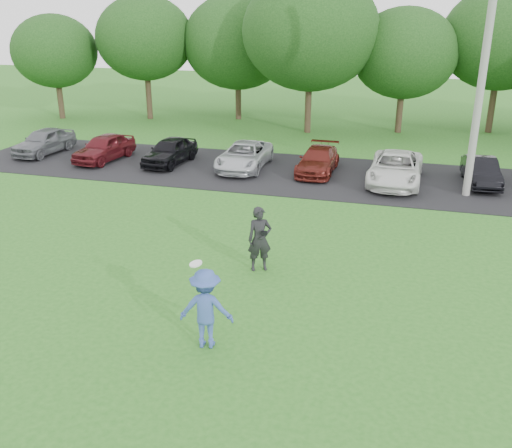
% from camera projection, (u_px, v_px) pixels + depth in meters
% --- Properties ---
extents(ground, '(100.00, 100.00, 0.00)m').
position_uv_depth(ground, '(214.00, 332.00, 12.77)').
color(ground, '#27641C').
rests_on(ground, ground).
extents(parking_lot, '(32.00, 6.50, 0.03)m').
position_uv_depth(parking_lot, '(315.00, 175.00, 24.45)').
color(parking_lot, black).
rests_on(parking_lot, ground).
extents(utility_pole, '(0.28, 0.28, 10.43)m').
position_uv_depth(utility_pole, '(485.00, 54.00, 20.00)').
color(utility_pole, gray).
rests_on(utility_pole, ground).
extents(frisbee_player, '(1.25, 0.85, 2.00)m').
position_uv_depth(frisbee_player, '(206.00, 308.00, 11.98)').
color(frisbee_player, '#3953A1').
rests_on(frisbee_player, ground).
extents(camera_bystander, '(0.78, 0.68, 1.81)m').
position_uv_depth(camera_bystander, '(260.00, 239.00, 15.48)').
color(camera_bystander, black).
rests_on(camera_bystander, ground).
extents(parked_cars, '(28.44, 4.80, 1.23)m').
position_uv_depth(parked_cars, '(311.00, 161.00, 24.31)').
color(parked_cars, slate).
rests_on(parked_cars, parking_lot).
extents(tree_row, '(42.39, 9.85, 8.64)m').
position_uv_depth(tree_row, '(378.00, 42.00, 31.07)').
color(tree_row, '#38281C').
rests_on(tree_row, ground).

